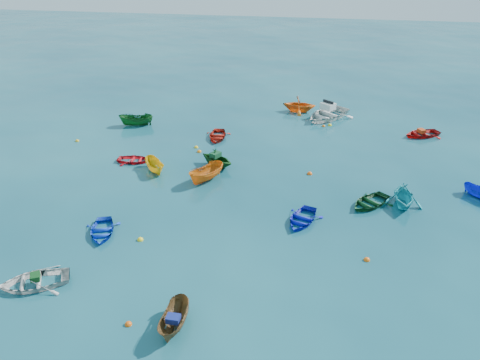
% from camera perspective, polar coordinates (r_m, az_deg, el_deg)
% --- Properties ---
extents(ground, '(160.00, 160.00, 0.00)m').
position_cam_1_polar(ground, '(28.35, -1.75, -5.36)').
color(ground, '#093748').
rests_on(ground, ground).
extents(dinghy_blue_sw, '(2.85, 3.36, 0.59)m').
position_cam_1_polar(dinghy_blue_sw, '(28.64, -16.44, -6.27)').
color(dinghy_blue_sw, blue).
rests_on(dinghy_blue_sw, ground).
extents(dinghy_white_near, '(4.12, 3.71, 0.70)m').
position_cam_1_polar(dinghy_white_near, '(25.99, -23.71, -11.63)').
color(dinghy_white_near, beige).
rests_on(dinghy_white_near, ground).
extents(sampan_brown_mid, '(1.07, 2.74, 1.05)m').
position_cam_1_polar(sampan_brown_mid, '(21.98, -7.90, -17.39)').
color(sampan_brown_mid, brown).
rests_on(sampan_brown_mid, ground).
extents(dinghy_blue_se, '(2.90, 3.46, 0.62)m').
position_cam_1_polar(dinghy_blue_se, '(28.80, 7.52, -5.05)').
color(dinghy_blue_se, '#0E19BB').
rests_on(dinghy_blue_se, ground).
extents(sampan_yellow_mid, '(2.45, 2.75, 1.04)m').
position_cam_1_polar(sampan_yellow_mid, '(35.01, -10.26, 1.04)').
color(sampan_yellow_mid, yellow).
rests_on(sampan_yellow_mid, ground).
extents(dinghy_green_e, '(3.72, 3.80, 0.64)m').
position_cam_1_polar(dinghy_green_e, '(31.37, 15.49, -2.94)').
color(dinghy_green_e, '#0F411D').
rests_on(dinghy_green_e, ground).
extents(dinghy_cyan_se, '(2.55, 2.96, 1.55)m').
position_cam_1_polar(dinghy_cyan_se, '(32.01, 19.12, -2.87)').
color(dinghy_cyan_se, '#1CA3B0').
rests_on(dinghy_cyan_se, ground).
extents(dinghy_red_nw, '(2.78, 2.08, 0.55)m').
position_cam_1_polar(dinghy_red_nw, '(36.84, -12.71, 2.19)').
color(dinghy_red_nw, red).
rests_on(dinghy_red_nw, ground).
extents(sampan_orange_n, '(2.63, 3.36, 1.23)m').
position_cam_1_polar(sampan_orange_n, '(33.23, -4.06, -0.09)').
color(sampan_orange_n, orange).
rests_on(sampan_orange_n, ground).
extents(dinghy_green_n, '(3.62, 3.46, 1.48)m').
position_cam_1_polar(dinghy_green_n, '(35.28, -2.84, 1.69)').
color(dinghy_green_n, '#104816').
rests_on(dinghy_green_n, ground).
extents(dinghy_red_ne, '(3.93, 3.53, 0.67)m').
position_cam_1_polar(dinghy_red_ne, '(43.61, 21.24, 5.02)').
color(dinghy_red_ne, '#B10F0E').
rests_on(dinghy_red_ne, ground).
extents(sampan_blue_far, '(2.34, 2.27, 0.92)m').
position_cam_1_polar(sampan_blue_far, '(34.86, 27.13, -1.94)').
color(sampan_blue_far, '#1023CB').
rests_on(sampan_blue_far, ground).
extents(dinghy_red_far, '(2.46, 3.22, 0.63)m').
position_cam_1_polar(dinghy_red_far, '(40.27, -2.77, 5.12)').
color(dinghy_red_far, '#B51C0F').
rests_on(dinghy_red_far, ground).
extents(dinghy_orange_far, '(3.24, 2.82, 1.66)m').
position_cam_1_polar(dinghy_orange_far, '(46.92, 7.16, 8.28)').
color(dinghy_orange_far, orange).
rests_on(dinghy_orange_far, ground).
extents(sampan_green_far, '(3.22, 1.90, 1.17)m').
position_cam_1_polar(sampan_green_far, '(44.01, -12.48, 6.50)').
color(sampan_green_far, '#13511D').
rests_on(sampan_green_far, ground).
extents(motorboat_white, '(5.97, 6.24, 1.65)m').
position_cam_1_polar(motorboat_white, '(45.54, 10.54, 7.42)').
color(motorboat_white, silver).
rests_on(motorboat_white, ground).
extents(tarp_green_a, '(0.66, 0.72, 0.28)m').
position_cam_1_polar(tarp_green_a, '(25.68, -23.69, -10.75)').
color(tarp_green_a, '#0F3F17').
rests_on(tarp_green_a, dinghy_white_near).
extents(tarp_blue_a, '(0.60, 0.46, 0.29)m').
position_cam_1_polar(tarp_blue_a, '(21.41, -8.14, -16.40)').
color(tarp_blue_a, navy).
rests_on(tarp_blue_a, sampan_brown_mid).
extents(tarp_green_b, '(0.86, 0.94, 0.37)m').
position_cam_1_polar(tarp_green_b, '(34.95, -3.00, 3.10)').
color(tarp_green_b, '#124927').
rests_on(tarp_green_b, dinghy_green_n).
extents(tarp_orange_b, '(0.71, 0.78, 0.31)m').
position_cam_1_polar(tarp_orange_b, '(43.38, 21.24, 5.61)').
color(tarp_orange_b, '#C73C14').
rests_on(tarp_orange_b, dinghy_red_ne).
extents(buoy_or_a, '(0.33, 0.33, 0.33)m').
position_cam_1_polar(buoy_or_a, '(22.48, -13.45, -16.78)').
color(buoy_or_a, '#DF520C').
rests_on(buoy_or_a, ground).
extents(buoy_ye_a, '(0.35, 0.35, 0.35)m').
position_cam_1_polar(buoy_ye_a, '(27.54, -12.06, -7.17)').
color(buoy_ye_a, yellow).
rests_on(buoy_ye_a, ground).
extents(buoy_or_b, '(0.34, 0.34, 0.34)m').
position_cam_1_polar(buoy_or_b, '(26.33, 15.18, -9.41)').
color(buoy_or_b, '#F85F0D').
rests_on(buoy_or_b, ground).
extents(buoy_ye_b, '(0.33, 0.33, 0.33)m').
position_cam_1_polar(buoy_ye_b, '(41.92, -19.22, 4.49)').
color(buoy_ye_b, gold).
rests_on(buoy_ye_b, ground).
extents(buoy_or_c, '(0.36, 0.36, 0.36)m').
position_cam_1_polar(buoy_or_c, '(37.73, -4.99, 3.42)').
color(buoy_or_c, orange).
rests_on(buoy_or_c, ground).
extents(buoy_ye_c, '(0.34, 0.34, 0.34)m').
position_cam_1_polar(buoy_ye_c, '(38.53, -5.36, 3.95)').
color(buoy_ye_c, yellow).
rests_on(buoy_ye_c, ground).
extents(buoy_or_d, '(0.39, 0.39, 0.39)m').
position_cam_1_polar(buoy_or_d, '(34.44, 8.48, 0.71)').
color(buoy_or_d, '#EF540D').
rests_on(buoy_or_d, ground).
extents(buoy_ye_d, '(0.37, 0.37, 0.37)m').
position_cam_1_polar(buoy_ye_d, '(45.64, -11.05, 7.42)').
color(buoy_ye_d, gold).
rests_on(buoy_ye_d, ground).
extents(buoy_or_e, '(0.29, 0.29, 0.29)m').
position_cam_1_polar(buoy_or_e, '(43.46, 10.15, 6.45)').
color(buoy_or_e, orange).
rests_on(buoy_or_e, ground).
extents(buoy_ye_e, '(0.35, 0.35, 0.35)m').
position_cam_1_polar(buoy_ye_e, '(43.77, 10.89, 6.54)').
color(buoy_ye_e, yellow).
rests_on(buoy_ye_e, ground).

